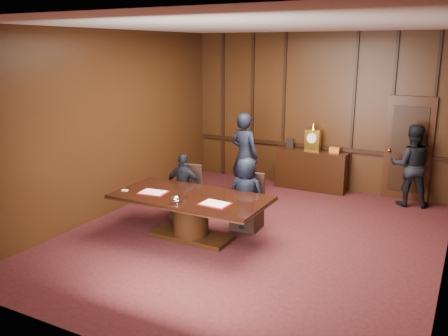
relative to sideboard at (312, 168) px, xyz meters
name	(u,v)px	position (x,y,z in m)	size (l,w,h in m)	color
room	(260,138)	(0.07, -3.12, 1.24)	(7.00, 7.04, 3.50)	black
sideboard	(312,168)	(0.00, 0.00, 0.00)	(1.60, 0.45, 1.54)	black
conference_table	(191,210)	(-0.90, -3.76, 0.02)	(2.62, 1.32, 0.76)	black
folder_left	(153,192)	(-1.55, -3.92, 0.28)	(0.50, 0.39, 0.02)	#AB0F11
folder_right	(215,204)	(-0.32, -3.96, 0.28)	(0.48, 0.35, 0.02)	#AB0F11
inkstand	(176,200)	(-0.90, -4.21, 0.33)	(0.20, 0.14, 0.12)	white
notepad	(125,190)	(-2.05, -4.06, 0.28)	(0.10, 0.07, 0.01)	#F2D876
chair_left	(186,202)	(-1.55, -2.88, -0.19)	(0.54, 0.54, 0.99)	black
chair_right	(248,212)	(-0.25, -2.88, -0.19)	(0.50, 0.50, 0.99)	black
signatory_left	(184,186)	(-1.55, -2.96, 0.14)	(0.73, 0.30, 1.25)	black
signatory_right	(246,194)	(-0.25, -2.96, 0.17)	(0.64, 0.42, 1.31)	black
witness_left	(245,156)	(-1.10, -1.26, 0.44)	(0.67, 0.44, 1.84)	black
witness_right	(411,165)	(2.13, -0.16, 0.35)	(0.82, 0.64, 1.68)	black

